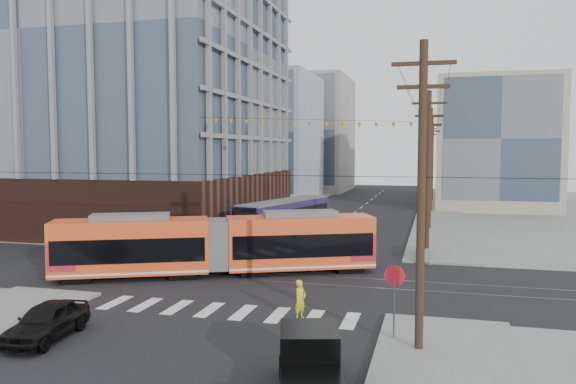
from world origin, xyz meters
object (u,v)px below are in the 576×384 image
object	(u,v)px
city_bus	(284,219)
black_sedan	(47,321)
pickup_truck	(311,372)
streetcar	(218,245)

from	to	relation	value
city_bus	black_sedan	bearing A→B (deg)	-80.66
pickup_truck	black_sedan	xyz separation A→B (m)	(-10.87, 2.55, -0.13)
pickup_truck	black_sedan	size ratio (longest dim) A/B	1.19
city_bus	pickup_truck	xyz separation A→B (m)	(8.44, -28.19, -0.79)
streetcar	city_bus	distance (m)	13.64
streetcar	pickup_truck	world-z (taller)	streetcar
city_bus	pickup_truck	bearing A→B (deg)	-58.59
streetcar	pickup_truck	size ratio (longest dim) A/B	3.66
city_bus	streetcar	bearing A→B (deg)	-76.38
city_bus	pickup_truck	distance (m)	29.44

